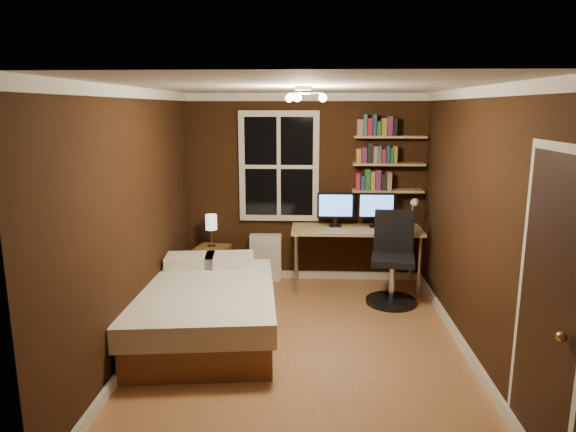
{
  "coord_description": "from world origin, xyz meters",
  "views": [
    {
      "loc": [
        0.07,
        -4.71,
        2.32
      ],
      "look_at": [
        -0.16,
        0.45,
        1.22
      ],
      "focal_mm": 32.0,
      "sensor_mm": 36.0,
      "label": 1
    }
  ],
  "objects_px": {
    "bedside_lamp": "(211,231)",
    "desk_lamp": "(413,213)",
    "monitor_left": "(335,210)",
    "bed": "(205,309)",
    "radiator": "(266,257)",
    "nightstand": "(213,265)",
    "monitor_right": "(376,210)",
    "desk": "(356,233)",
    "office_chair": "(392,267)"
  },
  "relations": [
    {
      "from": "office_chair",
      "to": "bed",
      "type": "bearing_deg",
      "value": -144.6
    },
    {
      "from": "nightstand",
      "to": "bedside_lamp",
      "type": "height_order",
      "value": "bedside_lamp"
    },
    {
      "from": "bedside_lamp",
      "to": "monitor_right",
      "type": "relative_size",
      "value": 0.91
    },
    {
      "from": "monitor_right",
      "to": "office_chair",
      "type": "relative_size",
      "value": 0.43
    },
    {
      "from": "bedside_lamp",
      "to": "radiator",
      "type": "relative_size",
      "value": 0.68
    },
    {
      "from": "nightstand",
      "to": "desk_lamp",
      "type": "distance_m",
      "value": 2.71
    },
    {
      "from": "bed",
      "to": "office_chair",
      "type": "height_order",
      "value": "office_chair"
    },
    {
      "from": "nightstand",
      "to": "monitor_left",
      "type": "height_order",
      "value": "monitor_left"
    },
    {
      "from": "desk",
      "to": "monitor_left",
      "type": "relative_size",
      "value": 3.49
    },
    {
      "from": "bed",
      "to": "radiator",
      "type": "distance_m",
      "value": 1.84
    },
    {
      "from": "nightstand",
      "to": "desk",
      "type": "distance_m",
      "value": 1.96
    },
    {
      "from": "monitor_left",
      "to": "office_chair",
      "type": "xyz_separation_m",
      "value": [
        0.67,
        -0.61,
        -0.58
      ]
    },
    {
      "from": "monitor_right",
      "to": "bedside_lamp",
      "type": "bearing_deg",
      "value": -178.76
    },
    {
      "from": "radiator",
      "to": "desk",
      "type": "xyz_separation_m",
      "value": [
        1.2,
        -0.22,
        0.41
      ]
    },
    {
      "from": "nightstand",
      "to": "office_chair",
      "type": "height_order",
      "value": "office_chair"
    },
    {
      "from": "nightstand",
      "to": "desk_lamp",
      "type": "relative_size",
      "value": 1.16
    },
    {
      "from": "bedside_lamp",
      "to": "desk",
      "type": "distance_m",
      "value": 1.9
    },
    {
      "from": "nightstand",
      "to": "office_chair",
      "type": "relative_size",
      "value": 0.46
    },
    {
      "from": "monitor_left",
      "to": "desk_lamp",
      "type": "relative_size",
      "value": 1.09
    },
    {
      "from": "bedside_lamp",
      "to": "office_chair",
      "type": "bearing_deg",
      "value": -13.76
    },
    {
      "from": "bedside_lamp",
      "to": "radiator",
      "type": "distance_m",
      "value": 0.83
    },
    {
      "from": "office_chair",
      "to": "desk",
      "type": "bearing_deg",
      "value": 135.97
    },
    {
      "from": "bedside_lamp",
      "to": "monitor_right",
      "type": "distance_m",
      "value": 2.18
    },
    {
      "from": "radiator",
      "to": "desk_lamp",
      "type": "distance_m",
      "value": 2.04
    },
    {
      "from": "bedside_lamp",
      "to": "desk_lamp",
      "type": "distance_m",
      "value": 2.62
    },
    {
      "from": "bed",
      "to": "office_chair",
      "type": "relative_size",
      "value": 1.89
    },
    {
      "from": "radiator",
      "to": "monitor_right",
      "type": "distance_m",
      "value": 1.62
    },
    {
      "from": "bed",
      "to": "nightstand",
      "type": "relative_size",
      "value": 4.09
    },
    {
      "from": "monitor_left",
      "to": "desk_lamp",
      "type": "height_order",
      "value": "monitor_left"
    },
    {
      "from": "radiator",
      "to": "desk_lamp",
      "type": "bearing_deg",
      "value": -8.91
    },
    {
      "from": "bed",
      "to": "desk",
      "type": "xyz_separation_m",
      "value": [
        1.67,
        1.56,
        0.45
      ]
    },
    {
      "from": "bedside_lamp",
      "to": "desk",
      "type": "relative_size",
      "value": 0.26
    },
    {
      "from": "radiator",
      "to": "monitor_left",
      "type": "relative_size",
      "value": 1.33
    },
    {
      "from": "desk",
      "to": "desk_lamp",
      "type": "distance_m",
      "value": 0.76
    },
    {
      "from": "bed",
      "to": "desk_lamp",
      "type": "xyz_separation_m",
      "value": [
        2.37,
        1.48,
        0.73
      ]
    },
    {
      "from": "desk",
      "to": "monitor_left",
      "type": "height_order",
      "value": "monitor_left"
    },
    {
      "from": "nightstand",
      "to": "radiator",
      "type": "xyz_separation_m",
      "value": [
        0.7,
        0.18,
        0.06
      ]
    },
    {
      "from": "monitor_left",
      "to": "office_chair",
      "type": "height_order",
      "value": "monitor_left"
    },
    {
      "from": "desk",
      "to": "monitor_right",
      "type": "distance_m",
      "value": 0.39
    },
    {
      "from": "radiator",
      "to": "monitor_left",
      "type": "xyz_separation_m",
      "value": [
        0.93,
        -0.14,
        0.7
      ]
    },
    {
      "from": "nightstand",
      "to": "radiator",
      "type": "distance_m",
      "value": 0.72
    },
    {
      "from": "bed",
      "to": "nightstand",
      "type": "height_order",
      "value": "bed"
    },
    {
      "from": "nightstand",
      "to": "monitor_left",
      "type": "xyz_separation_m",
      "value": [
        1.63,
        0.05,
        0.76
      ]
    },
    {
      "from": "radiator",
      "to": "nightstand",
      "type": "bearing_deg",
      "value": -165.41
    },
    {
      "from": "nightstand",
      "to": "office_chair",
      "type": "distance_m",
      "value": 2.37
    },
    {
      "from": "monitor_right",
      "to": "radiator",
      "type": "bearing_deg",
      "value": 174.7
    },
    {
      "from": "monitor_right",
      "to": "monitor_left",
      "type": "bearing_deg",
      "value": 180.0
    },
    {
      "from": "nightstand",
      "to": "desk",
      "type": "relative_size",
      "value": 0.3
    },
    {
      "from": "bedside_lamp",
      "to": "desk_lamp",
      "type": "bearing_deg",
      "value": -2.56
    },
    {
      "from": "desk_lamp",
      "to": "office_chair",
      "type": "xyz_separation_m",
      "value": [
        -0.3,
        -0.45,
        -0.58
      ]
    }
  ]
}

